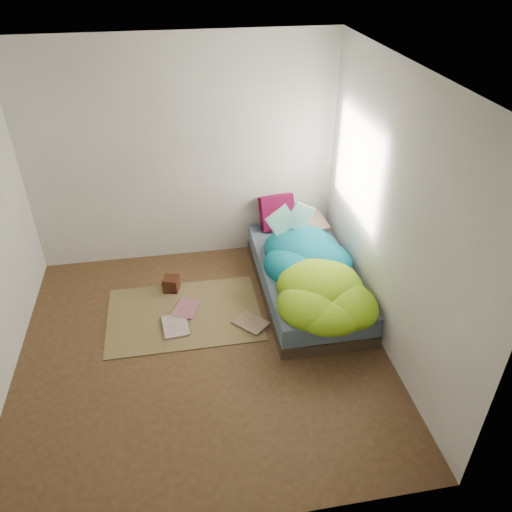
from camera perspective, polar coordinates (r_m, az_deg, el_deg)
The scene contains 12 objects.
ground at distance 4.98m, azimuth -6.10°, elevation -10.51°, with size 3.50×3.50×0.00m, color #47311B.
room_walls at distance 4.03m, azimuth -7.30°, elevation 6.40°, with size 3.54×3.54×2.62m.
bed at distance 5.58m, azimuth 5.74°, elevation -2.67°, with size 1.00×2.00×0.34m.
duvet at distance 5.21m, azimuth 6.56°, elevation -1.04°, with size 0.96×1.84×0.34m, color #087482, non-canonical shape.
rug at distance 5.39m, azimuth -8.20°, elevation -6.59°, with size 1.60×1.10×0.01m, color brown.
pillow_floral at distance 6.09m, azimuth 5.50°, elevation 3.36°, with size 0.55×0.34×0.12m, color beige.
pillow_magenta at distance 6.08m, azimuth 2.42°, elevation 5.03°, with size 0.41×0.13×0.41m, color #50052B.
open_book at distance 5.52m, azimuth 4.06°, elevation 5.11°, with size 0.48×0.10×0.29m, color #3E8C2D, non-canonical shape.
wooden_box at distance 5.69m, azimuth -9.65°, elevation -3.14°, with size 0.16×0.16×0.16m, color #37140C.
floor_book_a at distance 5.22m, azimuth -10.58°, elevation -8.12°, with size 0.26×0.35×0.03m, color silver.
floor_book_b at distance 5.46m, azimuth -9.14°, elevation -5.80°, with size 0.24×0.32×0.03m, color #AF6573.
floor_book_c at distance 5.13m, azimuth -1.45°, elevation -8.37°, with size 0.24×0.33×0.03m, color tan.
Camera 1 is at (-0.10, -3.59, 3.45)m, focal length 35.00 mm.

